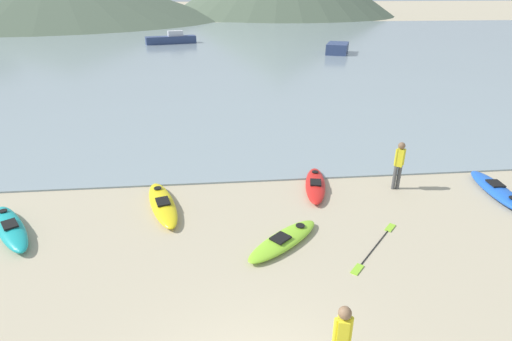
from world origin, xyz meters
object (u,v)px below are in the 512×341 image
object	(u,v)px
kayak_on_sand_0	(10,228)
kayak_on_sand_4	(315,185)
kayak_on_sand_3	(163,204)
loose_paddle	(375,247)
kayak_on_sand_1	(283,240)
moored_boat_0	(171,39)
person_near_waterline	(399,163)
person_near_foreground	(342,339)
moored_boat_2	(337,48)
kayak_on_sand_2	(497,190)

from	to	relation	value
kayak_on_sand_0	kayak_on_sand_4	xyz separation A→B (m)	(9.23, 1.84, -0.03)
kayak_on_sand_3	loose_paddle	xyz separation A→B (m)	(5.92, -2.68, -0.14)
loose_paddle	kayak_on_sand_1	bearing A→B (deg)	170.88
kayak_on_sand_4	moored_boat_0	world-z (taller)	moored_boat_0
kayak_on_sand_0	person_near_waterline	distance (m)	12.13
person_near_waterline	loose_paddle	xyz separation A→B (m)	(-1.95, -3.26, -0.97)
person_near_foreground	moored_boat_2	distance (m)	38.48
kayak_on_sand_2	kayak_on_sand_4	size ratio (longest dim) A/B	1.10
kayak_on_sand_2	kayak_on_sand_3	world-z (taller)	kayak_on_sand_2
loose_paddle	kayak_on_sand_2	bearing A→B (deg)	25.83
kayak_on_sand_3	kayak_on_sand_2	bearing A→B (deg)	-0.95
kayak_on_sand_0	moored_boat_2	xyz separation A→B (m)	(18.60, 31.53, 0.40)
kayak_on_sand_1	moored_boat_0	xyz separation A→B (m)	(-6.87, 42.58, 0.45)
kayak_on_sand_1	kayak_on_sand_4	size ratio (longest dim) A/B	0.89
kayak_on_sand_2	moored_boat_2	bearing A→B (deg)	83.69
kayak_on_sand_0	kayak_on_sand_4	bearing A→B (deg)	11.24
kayak_on_sand_1	moored_boat_0	world-z (taller)	moored_boat_0
kayak_on_sand_0	kayak_on_sand_1	world-z (taller)	kayak_on_sand_0
kayak_on_sand_1	kayak_on_sand_3	world-z (taller)	kayak_on_sand_3
kayak_on_sand_2	kayak_on_sand_3	distance (m)	11.08
kayak_on_sand_4	person_near_foreground	world-z (taller)	person_near_foreground
kayak_on_sand_1	kayak_on_sand_2	size ratio (longest dim) A/B	0.81
moored_boat_2	kayak_on_sand_4	bearing A→B (deg)	-107.51
kayak_on_sand_0	person_near_waterline	world-z (taller)	person_near_waterline
person_near_foreground	moored_boat_0	xyz separation A→B (m)	(-7.17, 46.73, -0.37)
kayak_on_sand_3	person_near_waterline	size ratio (longest dim) A/B	1.83
person_near_waterline	moored_boat_2	distance (m)	30.67
person_near_foreground	moored_boat_0	world-z (taller)	person_near_foreground
person_near_waterline	kayak_on_sand_3	bearing A→B (deg)	-175.78
kayak_on_sand_0	kayak_on_sand_3	distance (m)	4.25
kayak_on_sand_0	kayak_on_sand_2	distance (m)	15.23
kayak_on_sand_2	kayak_on_sand_4	xyz separation A→B (m)	(-5.97, 1.01, -0.01)
person_near_foreground	loose_paddle	world-z (taller)	person_near_foreground
kayak_on_sand_4	person_near_waterline	size ratio (longest dim) A/B	1.64
kayak_on_sand_2	loose_paddle	world-z (taller)	kayak_on_sand_2
kayak_on_sand_1	person_near_waterline	bearing A→B (deg)	33.20
kayak_on_sand_1	kayak_on_sand_4	world-z (taller)	kayak_on_sand_4
kayak_on_sand_2	kayak_on_sand_3	size ratio (longest dim) A/B	0.99
kayak_on_sand_0	moored_boat_2	distance (m)	36.61
kayak_on_sand_0	kayak_on_sand_3	world-z (taller)	kayak_on_sand_0
kayak_on_sand_3	moored_boat_0	xyz separation A→B (m)	(-3.38, 40.29, 0.42)
kayak_on_sand_4	moored_boat_2	bearing A→B (deg)	72.49
moored_boat_0	moored_boat_2	bearing A→B (deg)	-28.66
person_near_foreground	kayak_on_sand_1	bearing A→B (deg)	94.11
kayak_on_sand_1	person_near_foreground	distance (m)	4.24
moored_boat_0	loose_paddle	size ratio (longest dim) A/B	2.82
person_near_foreground	kayak_on_sand_4	bearing A→B (deg)	79.68
kayak_on_sand_4	loose_paddle	world-z (taller)	kayak_on_sand_4
kayak_on_sand_2	moored_boat_2	world-z (taller)	moored_boat_2
kayak_on_sand_3	kayak_on_sand_0	bearing A→B (deg)	-166.30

